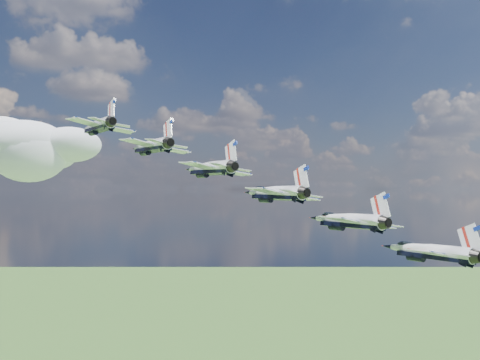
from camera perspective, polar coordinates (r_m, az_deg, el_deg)
name	(u,v)px	position (r m, az deg, el deg)	size (l,w,h in m)	color
cloud_far	(32,151)	(244.56, -21.27, 2.90)	(52.89, 41.56, 20.78)	white
jet_0	(97,126)	(93.60, -14.98, 5.60)	(10.45, 15.47, 4.62)	silver
jet_1	(150,146)	(87.12, -9.56, 3.61)	(10.45, 15.47, 4.62)	silver
jet_2	(208,168)	(81.64, -3.38, 1.28)	(10.45, 15.47, 4.62)	white
jet_3	(273,193)	(77.39, 3.57, -1.35)	(10.45, 15.47, 4.62)	white
jet_4	(346,220)	(74.58, 11.20, -4.22)	(10.45, 15.47, 4.62)	silver
jet_5	(427,251)	(73.38, 19.31, -7.15)	(10.45, 15.47, 4.62)	silver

